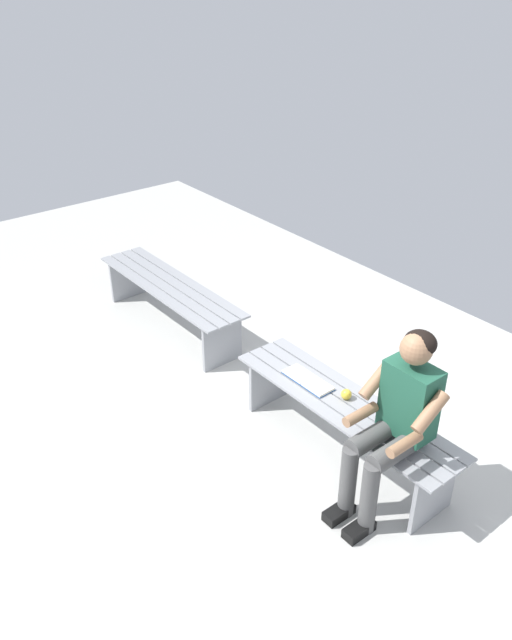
{
  "coord_description": "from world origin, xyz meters",
  "views": [
    {
      "loc": [
        -2.42,
        2.71,
        3.22
      ],
      "look_at": [
        0.81,
        0.15,
        0.82
      ],
      "focal_mm": 35.96,
      "sensor_mm": 36.0,
      "label": 1
    }
  ],
  "objects_px": {
    "bench_near": "(344,414)",
    "bench_far": "(170,294)",
    "book_open": "(308,380)",
    "person_seated": "(395,418)",
    "apple": "(346,394)"
  },
  "relations": [
    {
      "from": "apple",
      "to": "person_seated",
      "type": "bearing_deg",
      "value": 165.68
    },
    {
      "from": "apple",
      "to": "book_open",
      "type": "xyz_separation_m",
      "value": [
        0.32,
        0.07,
        -0.03
      ]
    },
    {
      "from": "bench_near",
      "to": "bench_far",
      "type": "relative_size",
      "value": 0.98
    },
    {
      "from": "bench_near",
      "to": "bench_far",
      "type": "bearing_deg",
      "value": 0.0
    },
    {
      "from": "bench_near",
      "to": "person_seated",
      "type": "distance_m",
      "value": 0.63
    },
    {
      "from": "apple",
      "to": "book_open",
      "type": "height_order",
      "value": "apple"
    },
    {
      "from": "book_open",
      "to": "person_seated",
      "type": "bearing_deg",
      "value": 174.89
    },
    {
      "from": "apple",
      "to": "bench_far",
      "type": "bearing_deg",
      "value": 0.88
    },
    {
      "from": "person_seated",
      "to": "book_open",
      "type": "height_order",
      "value": "person_seated"
    },
    {
      "from": "bench_far",
      "to": "book_open",
      "type": "distance_m",
      "value": 1.98
    },
    {
      "from": "bench_near",
      "to": "apple",
      "type": "height_order",
      "value": "apple"
    },
    {
      "from": "bench_near",
      "to": "book_open",
      "type": "height_order",
      "value": "book_open"
    },
    {
      "from": "bench_far",
      "to": "person_seated",
      "type": "bearing_deg",
      "value": 177.93
    },
    {
      "from": "person_seated",
      "to": "bench_near",
      "type": "bearing_deg",
      "value": -11.21
    },
    {
      "from": "bench_near",
      "to": "bench_far",
      "type": "distance_m",
      "value": 2.32
    }
  ]
}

